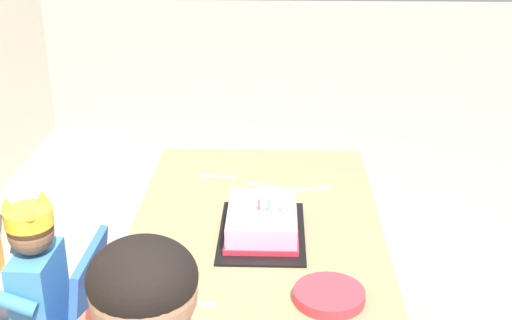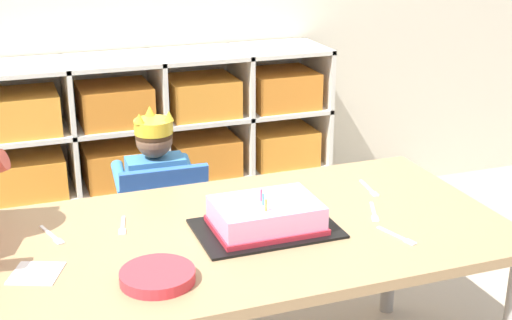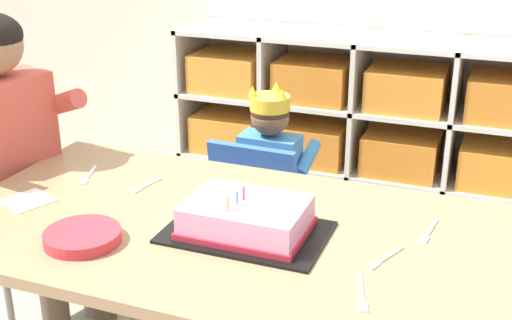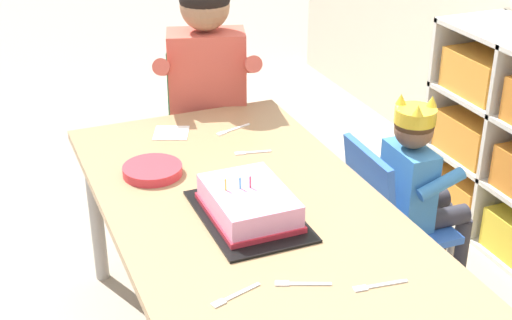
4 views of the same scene
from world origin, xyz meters
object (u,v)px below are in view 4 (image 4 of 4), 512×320
at_px(birthday_cake_on_tray, 249,205).
at_px(paper_plate_stack, 153,170).
at_px(classroom_chair_adult_side, 208,125).
at_px(child_with_crown, 419,180).
at_px(fork_near_child_seat, 231,130).
at_px(classroom_chair_blue, 388,217).
at_px(fork_beside_plate_stack, 300,284).
at_px(fork_at_table_front_edge, 233,296).
at_px(fork_scattered_mid_table, 377,286).
at_px(adult_helper_seated, 208,89).
at_px(activity_table, 249,225).
at_px(fork_near_cake_tray, 250,153).

relative_size(birthday_cake_on_tray, paper_plate_stack, 2.13).
relative_size(classroom_chair_adult_side, birthday_cake_on_tray, 1.87).
height_order(child_with_crown, fork_near_child_seat, child_with_crown).
height_order(classroom_chair_blue, child_with_crown, child_with_crown).
height_order(fork_beside_plate_stack, fork_near_child_seat, same).
bearing_deg(child_with_crown, paper_plate_stack, 80.16).
bearing_deg(child_with_crown, classroom_chair_adult_side, 34.89).
bearing_deg(fork_beside_plate_stack, classroom_chair_blue, 64.30).
xyz_separation_m(child_with_crown, fork_at_table_front_edge, (0.51, -0.88, 0.11)).
bearing_deg(child_with_crown, birthday_cake_on_tray, 105.83).
xyz_separation_m(classroom_chair_adult_side, fork_scattered_mid_table, (1.39, -0.03, 0.14)).
distance_m(paper_plate_stack, fork_scattered_mid_table, 0.87).
bearing_deg(fork_near_child_seat, fork_beside_plate_stack, -118.40).
height_order(birthday_cake_on_tray, fork_beside_plate_stack, birthday_cake_on_tray).
xyz_separation_m(classroom_chair_adult_side, adult_helper_seated, (0.11, -0.03, 0.20)).
relative_size(child_with_crown, fork_scattered_mid_table, 5.68).
xyz_separation_m(activity_table, child_with_crown, (-0.13, 0.69, -0.05)).
bearing_deg(classroom_chair_adult_side, birthday_cake_on_tray, -84.80).
bearing_deg(paper_plate_stack, classroom_chair_blue, 77.03).
bearing_deg(fork_near_child_seat, fork_scattered_mid_table, -107.97).
relative_size(activity_table, fork_near_cake_tray, 12.13).
height_order(classroom_chair_blue, classroom_chair_adult_side, classroom_chair_adult_side).
height_order(fork_at_table_front_edge, fork_scattered_mid_table, same).
height_order(classroom_chair_blue, fork_beside_plate_stack, classroom_chair_blue).
bearing_deg(fork_at_table_front_edge, paper_plate_stack, 74.32).
height_order(paper_plate_stack, fork_scattered_mid_table, paper_plate_stack).
relative_size(fork_near_cake_tray, fork_scattered_mid_table, 0.87).
bearing_deg(classroom_chair_adult_side, activity_table, -84.27).
height_order(adult_helper_seated, paper_plate_stack, adult_helper_seated).
xyz_separation_m(classroom_chair_adult_side, birthday_cake_on_tray, (0.96, -0.20, 0.17)).
distance_m(adult_helper_seated, fork_at_table_front_edge, 1.23).
bearing_deg(fork_scattered_mid_table, classroom_chair_blue, 61.89).
height_order(birthday_cake_on_tray, fork_scattered_mid_table, birthday_cake_on_tray).
distance_m(fork_at_table_front_edge, fork_scattered_mid_table, 0.36).
bearing_deg(activity_table, adult_helper_seated, 169.49).
height_order(fork_near_child_seat, fork_near_cake_tray, same).
bearing_deg(activity_table, fork_near_child_seat, 164.63).
bearing_deg(adult_helper_seated, classroom_chair_blue, -39.74).
xyz_separation_m(adult_helper_seated, fork_at_table_front_edge, (1.18, -0.34, -0.07)).
bearing_deg(fork_near_cake_tray, activity_table, -100.38).
bearing_deg(activity_table, child_with_crown, 100.49).
relative_size(classroom_chair_adult_side, adult_helper_seated, 0.69).
bearing_deg(fork_near_cake_tray, adult_helper_seated, 101.66).
bearing_deg(child_with_crown, fork_scattered_mid_table, 140.21).
bearing_deg(fork_near_cake_tray, fork_scattered_mid_table, -77.09).
bearing_deg(birthday_cake_on_tray, fork_scattered_mid_table, 21.35).
distance_m(birthday_cake_on_tray, fork_scattered_mid_table, 0.46).
relative_size(adult_helper_seated, fork_near_cake_tray, 8.74).
bearing_deg(child_with_crown, adult_helper_seated, 41.02).
height_order(paper_plate_stack, fork_beside_plate_stack, paper_plate_stack).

